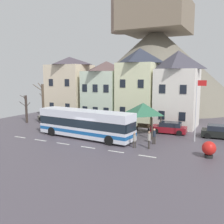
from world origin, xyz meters
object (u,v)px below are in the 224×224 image
parked_car_00 (51,117)px  harbour_buoy (209,149)px  pedestrian_01 (133,130)px  transit_bus (85,124)px  public_bench (143,127)px  townhouse_01 (106,91)px  bare_tree_00 (43,104)px  townhouse_02 (139,86)px  pedestrian_02 (134,139)px  flagpole (197,106)px  parked_car_03 (75,119)px  townhouse_03 (177,89)px  pedestrian_03 (149,139)px  bus_shelter (143,109)px  parked_car_01 (169,128)px  pedestrian_00 (154,136)px  bare_tree_01 (26,109)px  parked_car_02 (220,132)px  townhouse_00 (70,87)px  hilltop_castle (155,64)px

parked_car_00 → harbour_buoy: (23.52, -7.64, 0.14)m
pedestrian_01 → harbour_buoy: 8.75m
transit_bus → harbour_buoy: size_ratio=8.24×
public_bench → harbour_buoy: size_ratio=1.17×
townhouse_01 → bare_tree_00: size_ratio=1.54×
townhouse_02 → pedestrian_02: bearing=-70.9°
public_bench → flagpole: size_ratio=0.26×
parked_car_03 → townhouse_03: bearing=-157.1°
pedestrian_03 → bus_shelter: bearing=116.0°
parked_car_03 → parked_car_00: bearing=-0.5°
pedestrian_01 → bare_tree_00: bearing=176.0°
harbour_buoy → parked_car_01: bearing=125.0°
pedestrian_02 → pedestrian_00: bearing=58.9°
bus_shelter → harbour_buoy: (7.84, -5.36, -2.28)m
townhouse_01 → parked_car_03: bearing=-111.0°
parked_car_00 → pedestrian_01: bearing=-12.1°
parked_car_00 → parked_car_03: 4.77m
parked_car_01 → townhouse_01: bearing=-29.1°
townhouse_02 → bare_tree_01: (-14.74, -7.40, -3.28)m
parked_car_01 → parked_car_02: (5.61, 0.26, 0.02)m
parked_car_01 → pedestrian_01: (-2.85, -4.33, 0.26)m
townhouse_02 → public_bench: (2.39, -4.76, -4.88)m
public_bench → bare_tree_00: bearing=-165.4°
townhouse_00 → pedestrian_01: 18.01m
townhouse_03 → harbour_buoy: townhouse_03 is taller
pedestrian_02 → bare_tree_00: (-15.09, 4.26, 2.14)m
public_bench → bare_tree_01: (-17.13, -2.64, 1.60)m
pedestrian_00 → flagpole: (3.57, 2.88, 2.91)m
bus_shelter → pedestrian_03: bearing=-64.0°
townhouse_02 → bare_tree_01: size_ratio=2.64×
townhouse_01 → parked_car_03: 7.07m
parked_car_00 → pedestrian_02: 18.52m
townhouse_02 → bare_tree_00: (-10.79, -8.19, -2.36)m
bus_shelter → harbour_buoy: bus_shelter is taller
townhouse_01 → parked_car_01: townhouse_01 is taller
townhouse_02 → flagpole: 11.90m
townhouse_02 → parked_car_03: townhouse_02 is taller
bus_shelter → pedestrian_02: (1.15, -5.44, -2.21)m
transit_bus → flagpole: (11.19, 3.82, 2.22)m
townhouse_02 → harbour_buoy: bearing=-48.4°
pedestrian_03 → public_bench: (-3.25, 7.33, -0.46)m
townhouse_03 → pedestrian_01: townhouse_03 is taller
townhouse_00 → bare_tree_00: (1.39, -8.10, -1.95)m
townhouse_03 → parked_car_01: (0.20, -4.46, -4.38)m
parked_car_03 → public_bench: 10.17m
pedestrian_02 → bare_tree_00: bare_tree_00 is taller
parked_car_02 → pedestrian_00: pedestrian_00 is taller
townhouse_03 → bus_shelter: townhouse_03 is taller
townhouse_02 → pedestrian_01: bearing=-72.7°
townhouse_02 → hilltop_castle: 23.94m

